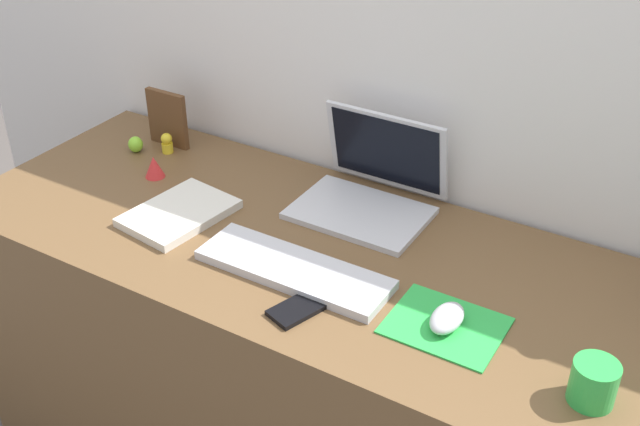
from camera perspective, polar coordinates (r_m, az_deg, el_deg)
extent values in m
cube|color=silver|center=(1.93, 5.33, 2.85)|extent=(2.88, 0.05, 1.50)
cube|color=brown|center=(1.90, -0.15, -11.78)|extent=(1.68, 0.63, 0.74)
cube|color=silver|center=(1.78, 2.91, -0.01)|extent=(0.30, 0.21, 0.01)
cube|color=silver|center=(1.82, 4.89, 4.58)|extent=(0.30, 0.05, 0.20)
cube|color=black|center=(1.82, 4.81, 4.54)|extent=(0.27, 0.04, 0.17)
cube|color=silver|center=(1.59, -1.91, -4.13)|extent=(0.41, 0.13, 0.02)
cube|color=green|center=(1.48, 9.12, -8.10)|extent=(0.21, 0.17, 0.00)
ellipsoid|color=silver|center=(1.47, 9.23, -7.56)|extent=(0.06, 0.10, 0.03)
cube|color=black|center=(1.50, -1.36, -6.86)|extent=(0.10, 0.14, 0.01)
cube|color=silver|center=(1.80, -10.23, -0.01)|extent=(0.20, 0.26, 0.02)
cube|color=brown|center=(2.10, -11.05, 6.76)|extent=(0.12, 0.02, 0.15)
cylinder|color=green|center=(1.38, 19.30, -11.60)|extent=(0.08, 0.08, 0.08)
cylinder|color=yellow|center=(2.08, -11.05, 4.70)|extent=(0.03, 0.03, 0.03)
sphere|color=yellow|center=(2.07, -11.12, 5.34)|extent=(0.03, 0.03, 0.03)
ellipsoid|color=#8CDB33|center=(2.10, -13.29, 4.89)|extent=(0.04, 0.04, 0.04)
cone|color=red|center=(1.97, -11.99, 3.32)|extent=(0.05, 0.05, 0.05)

